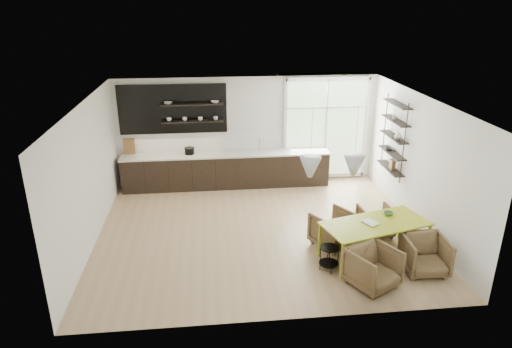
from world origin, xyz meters
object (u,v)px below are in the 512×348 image
Objects in this scene: wire_stool at (329,255)px; armchair_back_right at (376,221)px; dining_table at (375,225)px; armchair_front_right at (425,255)px; armchair_front_left at (373,268)px; armchair_back_left at (334,229)px.

armchair_back_right is at bearing 42.96° from wire_stool.
dining_table is 1.04m from armchair_front_right.
armchair_front_left is (-0.35, -0.93, -0.33)m from dining_table.
wire_stool is at bearing -176.00° from dining_table.
armchair_back_left is 1.00× the size of armchair_front_left.
dining_table is at bearing 109.60° from armchair_back_left.
dining_table is 1.05m from armchair_back_right.
armchair_back_left reaches higher than armchair_back_right.
dining_table is at bearing 41.03° from armchair_front_left.
armchair_back_left is 1.51m from armchair_front_left.
dining_table is 2.85× the size of armchair_front_right.
armchair_back_left is 1.69× the size of wire_stool.
wire_stool is (-1.35, -1.26, -0.01)m from armchair_back_right.
armchair_front_left is at bearing -42.62° from wire_stool.
armchair_back_left is at bearing 70.21° from wire_stool.
armchair_back_right is at bearing 40.11° from armchair_front_left.
dining_table is at bearing 64.09° from armchair_back_right.
armchair_back_right is (0.37, 0.91, -0.38)m from dining_table.
armchair_front_left is 1.02× the size of armchair_front_right.
armchair_back_left is at bearing 73.34° from armchair_front_left.
wire_stool is at bearing 39.16° from armchair_back_left.
armchair_front_left is at bearing -161.42° from armchair_front_right.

